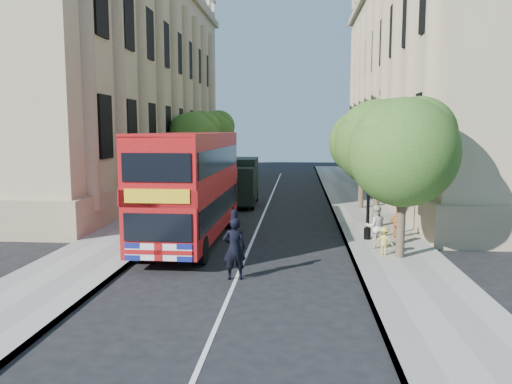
% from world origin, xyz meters
% --- Properties ---
extents(ground, '(120.00, 120.00, 0.00)m').
position_xyz_m(ground, '(0.00, 0.00, 0.00)').
color(ground, black).
rests_on(ground, ground).
extents(pavement_right, '(3.50, 80.00, 0.12)m').
position_xyz_m(pavement_right, '(5.75, 10.00, 0.06)').
color(pavement_right, gray).
rests_on(pavement_right, ground).
extents(pavement_left, '(3.50, 80.00, 0.12)m').
position_xyz_m(pavement_left, '(-5.75, 10.00, 0.06)').
color(pavement_left, gray).
rests_on(pavement_left, ground).
extents(building_right, '(12.00, 38.00, 18.00)m').
position_xyz_m(building_right, '(13.80, 24.00, 9.00)').
color(building_right, tan).
rests_on(building_right, ground).
extents(building_left, '(12.00, 38.00, 18.00)m').
position_xyz_m(building_left, '(-13.80, 24.00, 9.00)').
color(building_left, tan).
rests_on(building_left, ground).
extents(tree_right_near, '(4.00, 4.00, 6.08)m').
position_xyz_m(tree_right_near, '(5.84, 3.03, 4.25)').
color(tree_right_near, '#473828').
rests_on(tree_right_near, ground).
extents(tree_right_mid, '(4.20, 4.20, 6.37)m').
position_xyz_m(tree_right_mid, '(5.84, 9.03, 4.45)').
color(tree_right_mid, '#473828').
rests_on(tree_right_mid, ground).
extents(tree_right_far, '(4.00, 4.00, 6.15)m').
position_xyz_m(tree_right_far, '(5.84, 15.03, 4.31)').
color(tree_right_far, '#473828').
rests_on(tree_right_far, ground).
extents(tree_left_far, '(4.00, 4.00, 6.30)m').
position_xyz_m(tree_left_far, '(-5.96, 22.03, 4.44)').
color(tree_left_far, '#473828').
rests_on(tree_left_far, ground).
extents(tree_left_back, '(4.20, 4.20, 6.65)m').
position_xyz_m(tree_left_back, '(-5.96, 30.03, 4.71)').
color(tree_left_back, '#473828').
rests_on(tree_left_back, ground).
extents(lamp_post, '(0.32, 0.32, 5.16)m').
position_xyz_m(lamp_post, '(5.00, 6.00, 2.51)').
color(lamp_post, black).
rests_on(lamp_post, pavement_right).
extents(double_decker_bus, '(2.76, 10.04, 4.62)m').
position_xyz_m(double_decker_bus, '(-2.60, 5.30, 2.55)').
color(double_decker_bus, '#A10B0C').
rests_on(double_decker_bus, ground).
extents(box_van, '(2.27, 5.32, 3.01)m').
position_xyz_m(box_van, '(-1.80, 15.98, 1.48)').
color(box_van, black).
rests_on(box_van, ground).
extents(police_constable, '(0.82, 0.62, 2.05)m').
position_xyz_m(police_constable, '(-0.05, 0.08, 1.02)').
color(police_constable, black).
rests_on(police_constable, ground).
extents(woman_pedestrian, '(0.92, 0.76, 1.72)m').
position_xyz_m(woman_pedestrian, '(5.11, 4.46, 0.98)').
color(woman_pedestrian, beige).
rests_on(woman_pedestrian, pavement_right).
extents(child_a, '(0.76, 0.45, 1.22)m').
position_xyz_m(child_a, '(6.34, 6.42, 0.73)').
color(child_a, orange).
rests_on(child_a, pavement_right).
extents(child_b, '(0.79, 0.59, 1.08)m').
position_xyz_m(child_b, '(5.26, 3.28, 0.66)').
color(child_b, gold).
rests_on(child_b, pavement_right).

